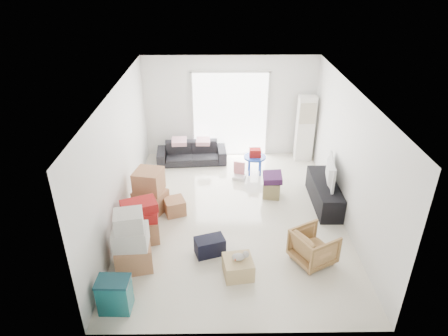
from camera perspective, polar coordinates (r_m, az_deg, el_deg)
room_shell at (r=7.83m, az=1.47°, el=1.41°), size 4.98×6.48×3.18m
sliding_door at (r=10.61m, az=0.89°, el=8.09°), size 2.10×0.04×2.33m
ac_tower at (r=10.67m, az=11.50°, el=5.52°), size 0.45×0.30×1.75m
tv_console at (r=9.02m, az=14.12°, el=-3.50°), size 0.48×1.60×0.53m
television at (r=8.86m, az=14.36°, el=-1.68°), size 0.69×1.03×0.12m
sofa at (r=10.53m, az=-4.65°, el=2.60°), size 1.84×0.66×0.71m
pillow_left at (r=10.34m, az=-6.45°, el=4.56°), size 0.43×0.35×0.13m
pillow_right at (r=10.31m, az=-3.03°, el=4.61°), size 0.37×0.30×0.12m
armchair at (r=7.34m, az=12.71°, el=-10.72°), size 0.87×0.89×0.69m
storage_bins at (r=6.59m, az=-15.34°, el=-17.05°), size 0.51×0.37×0.58m
box_stack_a at (r=7.11m, az=-13.06°, el=-10.48°), size 0.73×0.65×1.15m
box_stack_b at (r=7.82m, az=-11.83°, el=-7.52°), size 0.76×0.75×0.83m
box_stack_c at (r=8.59m, az=-10.56°, el=-3.26°), size 0.80×0.75×0.95m
loose_box at (r=8.55m, az=-7.05°, el=-5.47°), size 0.52×0.52×0.34m
duffel_bag at (r=7.43m, az=-2.04°, el=-11.08°), size 0.60×0.46×0.34m
ottoman at (r=9.12m, az=6.83°, el=-2.97°), size 0.44×0.44×0.38m
blanket at (r=8.99m, az=6.92°, el=-1.54°), size 0.44×0.44×0.14m
kids_table at (r=9.90m, az=4.44°, el=1.73°), size 0.55×0.55×0.67m
toy_walker at (r=9.84m, az=2.19°, el=-0.84°), size 0.36×0.34×0.40m
wood_crate at (r=7.01m, az=2.02°, el=-13.96°), size 0.55×0.55×0.32m
plush_bunny at (r=6.87m, az=2.33°, el=-12.48°), size 0.30×0.17×0.15m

